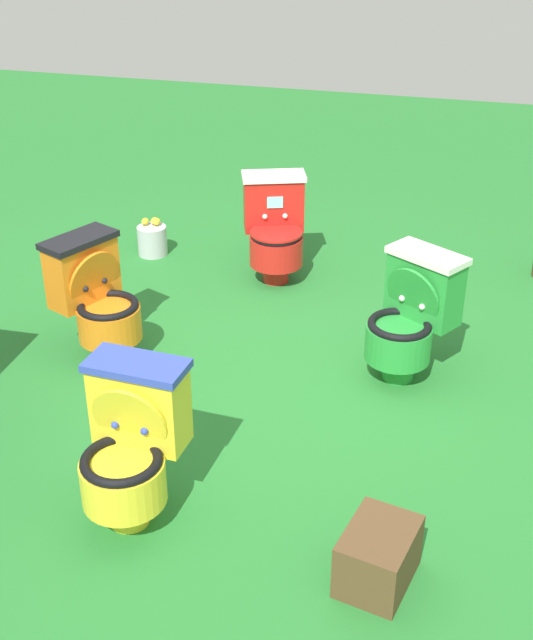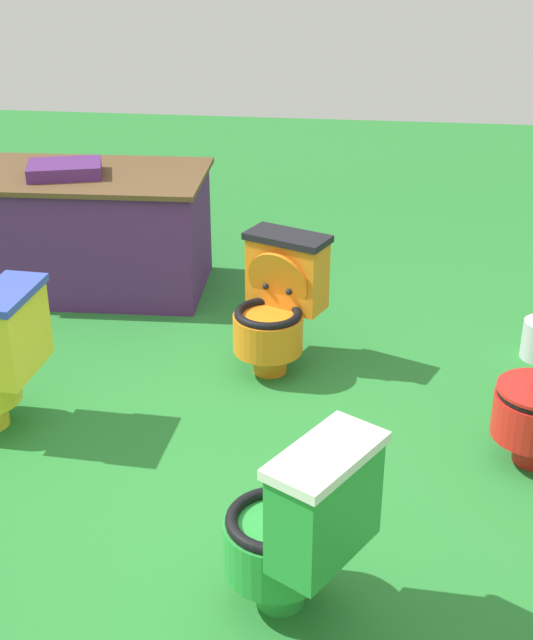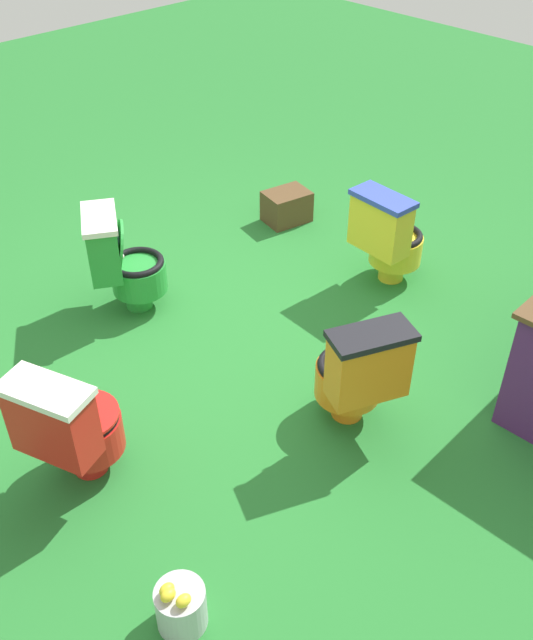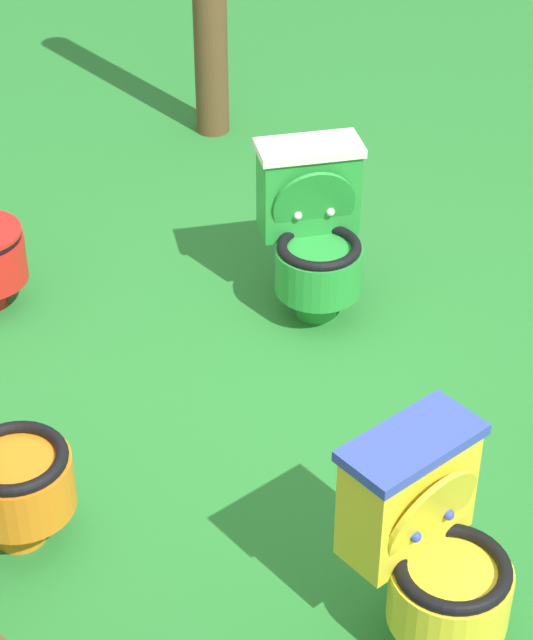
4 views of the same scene
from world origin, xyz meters
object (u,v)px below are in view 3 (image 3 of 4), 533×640
Objects in this scene: toilet_orange at (357,373)px; toilet_yellow at (389,237)px; toilet_green at (123,261)px; toilet_red at (72,427)px; lemon_bucket at (181,607)px; small_crate at (287,207)px.

toilet_yellow is (-1.23, -0.77, 0.00)m from toilet_orange.
toilet_orange and toilet_green have the same top height.
toilet_orange is 1.80m from toilet_green.
toilet_red is 1.03m from lemon_bucket.
toilet_orange reaches higher than small_crate.
toilet_red and toilet_green have the same top height.
toilet_yellow is (-1.51, 1.01, 0.00)m from toilet_green.
toilet_orange is (-1.32, 0.71, 0.00)m from toilet_red.
toilet_red is 2.92m from small_crate.
toilet_orange reaches higher than lemon_bucket.
small_crate is at bearing -142.33° from lemon_bucket.
toilet_orange is 2.63× the size of lemon_bucket.
toilet_red and toilet_yellow have the same top height.
toilet_yellow is at bearing 70.31° from toilet_red.
toilet_orange is at bearing 39.70° from toilet_green.
toilet_green is at bearing 3.42° from small_crate.
toilet_red is at bearing 174.88° from toilet_orange.
lemon_bucket is at bearing -65.62° from toilet_yellow.
small_crate is (-0.12, -1.11, -0.25)m from toilet_yellow.
toilet_red and toilet_orange have the same top height.
toilet_red is 2.55m from toilet_yellow.
lemon_bucket is at bearing -28.18° from toilet_red.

